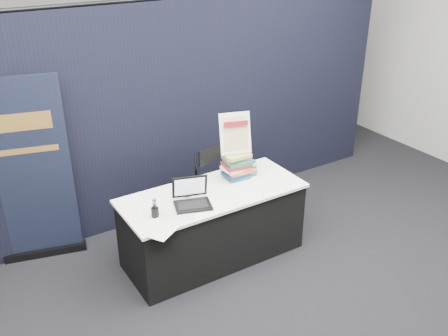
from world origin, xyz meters
TOP-DOWN VIEW (x-y plane):
  - floor at (0.00, 0.00)m, footprint 8.00×8.00m
  - wall_back at (0.00, 4.00)m, footprint 8.00×0.02m
  - drape_partition at (0.00, 1.60)m, footprint 6.00×0.08m
  - display_table at (0.00, 0.55)m, footprint 1.80×0.75m
  - laptop at (-0.29, 0.45)m, footprint 0.39×0.36m
  - mouse at (-0.24, 0.63)m, footprint 0.11×0.13m
  - brochure_left at (-0.70, 0.22)m, footprint 0.38×0.35m
  - brochure_mid at (-0.54, 0.44)m, footprint 0.36×0.34m
  - brochure_right at (-0.49, 0.35)m, footprint 0.36×0.29m
  - pen_cup at (-0.66, 0.44)m, footprint 0.08×0.08m
  - book_stack_tall at (0.36, 0.68)m, footprint 0.26×0.20m
  - book_stack_short at (0.47, 0.68)m, footprint 0.21×0.17m
  - info_sign at (0.36, 0.71)m, footprint 0.33×0.21m
  - pullup_banner at (-1.45, 1.50)m, footprint 0.80×0.29m
  - stacking_chair at (0.29, 0.85)m, footprint 0.55×0.56m

SIDE VIEW (x-z plane):
  - floor at x=0.00m, z-range 0.00..0.00m
  - display_table at x=0.00m, z-range 0.00..0.75m
  - stacking_chair at x=0.29m, z-range 0.06..1.05m
  - brochure_mid at x=-0.54m, z-range 0.75..0.75m
  - brochure_left at x=-0.70m, z-range 0.75..0.75m
  - brochure_right at x=-0.49m, z-range 0.75..0.75m
  - mouse at x=-0.24m, z-range 0.75..0.79m
  - pen_cup at x=-0.66m, z-range 0.75..0.84m
  - laptop at x=-0.29m, z-range 0.68..0.94m
  - book_stack_short at x=0.47m, z-range 0.75..0.92m
  - pullup_banner at x=-1.45m, z-range -0.11..1.78m
  - book_stack_tall at x=0.36m, z-range 0.75..1.02m
  - drape_partition at x=0.00m, z-range 0.00..2.40m
  - info_sign at x=0.36m, z-range 1.01..1.43m
  - wall_back at x=0.00m, z-range 0.00..3.50m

